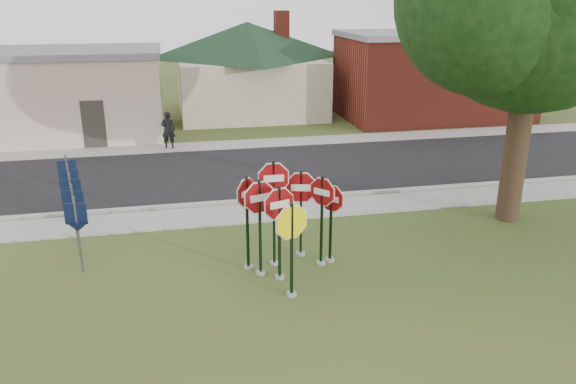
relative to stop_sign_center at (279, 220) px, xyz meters
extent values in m
plane|color=#34491B|center=(0.20, -1.09, -1.55)|extent=(120.00, 120.00, 0.00)
cube|color=gray|center=(0.20, 4.41, -1.52)|extent=(60.00, 1.60, 0.06)
cube|color=black|center=(0.20, 8.91, -1.53)|extent=(60.00, 7.00, 0.04)
cube|color=gray|center=(0.20, 13.21, -1.52)|extent=(60.00, 1.60, 0.06)
cube|color=gray|center=(0.20, 5.41, -1.48)|extent=(60.00, 0.20, 0.14)
cylinder|color=gray|center=(0.00, 0.00, -1.51)|extent=(0.24, 0.24, 0.08)
cube|color=black|center=(0.00, 0.00, -0.36)|extent=(0.07, 0.07, 2.39)
cylinder|color=white|center=(0.00, 0.00, 0.40)|extent=(1.05, 0.35, 1.10)
cylinder|color=maroon|center=(0.00, 0.00, 0.40)|extent=(0.98, 0.33, 1.02)
cube|color=white|center=(0.00, 0.00, 0.40)|extent=(0.49, 0.16, 0.18)
cylinder|color=gray|center=(0.11, -0.89, -1.51)|extent=(0.24, 0.24, 0.08)
cube|color=black|center=(0.11, -0.89, -0.41)|extent=(0.07, 0.07, 2.28)
cylinder|color=white|center=(0.11, -0.89, 0.28)|extent=(1.07, 0.37, 1.12)
cylinder|color=#FFEE08|center=(0.11, -0.89, 0.28)|extent=(0.99, 0.35, 1.04)
cylinder|color=gray|center=(-0.42, 0.32, -1.51)|extent=(0.24, 0.24, 0.08)
cube|color=black|center=(-0.42, 0.32, -0.31)|extent=(0.07, 0.07, 2.48)
cylinder|color=white|center=(-0.42, 0.32, 0.48)|extent=(1.06, 0.35, 1.11)
cylinder|color=maroon|center=(-0.42, 0.32, 0.48)|extent=(0.99, 0.33, 1.03)
cube|color=white|center=(-0.42, 0.32, 0.48)|extent=(0.49, 0.16, 0.18)
cylinder|color=gray|center=(1.20, 0.56, -1.51)|extent=(0.24, 0.24, 0.08)
cube|color=black|center=(1.20, 0.56, -0.36)|extent=(0.08, 0.08, 2.39)
cylinder|color=white|center=(1.20, 0.56, 0.43)|extent=(0.67, 0.77, 1.01)
cylinder|color=maroon|center=(1.20, 0.56, 0.43)|extent=(0.63, 0.72, 0.93)
cube|color=white|center=(1.20, 0.56, 0.43)|extent=(0.31, 0.36, 0.16)
cylinder|color=gray|center=(0.80, 1.19, -1.51)|extent=(0.24, 0.24, 0.08)
cube|color=black|center=(0.80, 1.19, -0.37)|extent=(0.07, 0.06, 2.37)
cylinder|color=white|center=(0.80, 1.19, 0.36)|extent=(1.10, 0.30, 1.13)
cylinder|color=maroon|center=(0.80, 1.19, 0.36)|extent=(1.02, 0.28, 1.05)
cube|color=white|center=(0.80, 1.19, 0.36)|extent=(0.51, 0.14, 0.18)
cylinder|color=gray|center=(0.01, 0.78, -1.51)|extent=(0.24, 0.24, 0.08)
cube|color=black|center=(0.01, 0.78, -0.16)|extent=(0.06, 0.05, 2.79)
cylinder|color=white|center=(0.01, 0.78, 0.80)|extent=(1.09, 0.02, 1.09)
cylinder|color=maroon|center=(0.01, 0.78, 0.80)|extent=(1.01, 0.03, 1.01)
cube|color=white|center=(0.01, 0.78, 0.80)|extent=(0.50, 0.01, 0.17)
cylinder|color=gray|center=(1.47, 0.66, -1.51)|extent=(0.24, 0.24, 0.08)
cube|color=black|center=(1.47, 0.66, -0.47)|extent=(0.08, 0.08, 2.16)
cylinder|color=white|center=(1.47, 0.66, 0.21)|extent=(0.66, 0.75, 0.99)
cylinder|color=maroon|center=(1.47, 0.66, 0.21)|extent=(0.62, 0.70, 0.91)
cube|color=white|center=(1.47, 0.66, 0.21)|extent=(0.31, 0.35, 0.16)
cylinder|color=gray|center=(-0.68, 0.68, -1.51)|extent=(0.24, 0.24, 0.08)
cube|color=black|center=(-0.68, 0.68, -0.32)|extent=(0.08, 0.08, 2.47)
cylinder|color=white|center=(-0.68, 0.68, 0.51)|extent=(0.72, 0.71, 1.00)
cylinder|color=maroon|center=(-0.68, 0.68, 0.51)|extent=(0.67, 0.66, 0.92)
cube|color=white|center=(-0.68, 0.68, 0.51)|extent=(0.33, 0.33, 0.16)
cube|color=#59595E|center=(-4.80, 1.41, -0.55)|extent=(0.05, 0.05, 2.00)
cube|color=black|center=(-4.80, 1.41, 0.00)|extent=(0.55, 0.13, 0.55)
cone|color=black|center=(-4.80, 1.41, -0.35)|extent=(0.65, 0.65, 0.25)
cube|color=#59595E|center=(-5.00, 2.41, -0.55)|extent=(0.05, 0.05, 2.00)
cube|color=black|center=(-5.00, 2.41, 0.00)|extent=(0.55, 0.09, 0.55)
cone|color=black|center=(-5.00, 2.41, -0.35)|extent=(0.62, 0.62, 0.25)
cube|color=#59595E|center=(-5.20, 3.41, -0.55)|extent=(0.05, 0.05, 2.00)
cube|color=black|center=(-5.20, 3.41, 0.00)|extent=(0.55, 0.05, 0.55)
cone|color=black|center=(-5.20, 3.41, -0.35)|extent=(0.58, 0.58, 0.25)
cube|color=#59595E|center=(-5.40, 4.41, -0.55)|extent=(0.05, 0.05, 2.00)
cube|color=black|center=(-5.40, 4.41, 0.00)|extent=(0.55, 0.05, 0.55)
cone|color=black|center=(-5.40, 4.41, -0.35)|extent=(0.58, 0.58, 0.25)
cube|color=#59595E|center=(-5.60, 5.41, -0.55)|extent=(0.05, 0.05, 2.00)
cube|color=black|center=(-5.60, 5.41, 0.00)|extent=(0.55, 0.09, 0.55)
cone|color=black|center=(-5.60, 5.41, -0.35)|extent=(0.62, 0.62, 0.25)
cube|color=silver|center=(-8.80, 16.91, 0.45)|extent=(12.00, 6.00, 4.00)
cube|color=gray|center=(-8.80, 16.91, 2.50)|extent=(12.20, 6.20, 0.30)
cube|color=#332D28|center=(-5.80, 13.93, -0.45)|extent=(1.00, 0.10, 2.20)
cube|color=beige|center=(2.20, 20.91, 0.05)|extent=(8.00, 8.00, 3.20)
pyramid|color=black|center=(2.20, 20.91, 3.65)|extent=(11.60, 11.60, 2.00)
cube|color=maroon|center=(4.20, 20.91, 3.45)|extent=(0.80, 0.80, 1.60)
cube|color=maroon|center=(12.20, 17.41, 0.70)|extent=(10.00, 6.00, 4.50)
cube|color=gray|center=(12.20, 17.41, 3.05)|extent=(10.20, 6.20, 0.30)
cube|color=white|center=(10.20, 14.46, 1.05)|extent=(2.00, 0.08, 0.90)
cylinder|color=#301F15|center=(7.70, 2.41, 1.09)|extent=(0.70, 0.70, 5.28)
cylinder|color=#301F15|center=(22.20, 24.91, 0.45)|extent=(0.50, 0.50, 4.00)
sphere|color=black|center=(22.20, 24.91, 4.05)|extent=(5.60, 5.60, 5.60)
imported|color=black|center=(-2.54, 13.16, -0.66)|extent=(0.65, 0.48, 1.66)
camera|label=1|loc=(-2.33, -12.12, 5.02)|focal=35.00mm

